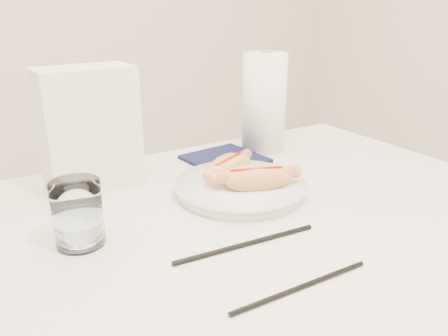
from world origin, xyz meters
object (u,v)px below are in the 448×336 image
plate (240,189)px  hotdog_left (229,167)px  napkin_box (90,129)px  water_glass (78,213)px  hotdog_right (256,178)px  table (229,248)px  paper_towel_roll (264,103)px

plate → hotdog_left: hotdog_left is taller
hotdog_left → napkin_box: napkin_box is taller
hotdog_left → water_glass: bearing=167.5°
napkin_box → plate: bearing=-41.8°
hotdog_right → hotdog_left: bearing=116.3°
plate → water_glass: 0.33m
water_glass → napkin_box: size_ratio=0.43×
hotdog_right → table: bearing=-133.1°
napkin_box → paper_towel_roll: size_ratio=0.99×
table → water_glass: (-0.24, 0.05, 0.11)m
napkin_box → paper_towel_roll: 0.44m
table → paper_towel_roll: 0.44m
hotdog_left → water_glass: water_glass is taller
water_glass → napkin_box: bearing=68.9°
water_glass → paper_towel_roll: 0.58m
table → hotdog_right: bearing=27.5°
water_glass → paper_towel_roll: (0.53, 0.24, 0.07)m
hotdog_left → hotdog_right: 0.08m
plate → hotdog_left: bearing=85.8°
plate → paper_towel_roll: bearing=45.3°
table → hotdog_right: 0.14m
plate → water_glass: water_glass is taller
hotdog_right → paper_towel_roll: size_ratio=0.65×
hotdog_left → napkin_box: 0.29m
table → paper_towel_roll: (0.28, 0.29, 0.18)m
napkin_box → hotdog_right: bearing=-44.9°
water_glass → paper_towel_roll: bearing=24.7°
napkin_box → paper_towel_roll: bearing=-0.4°
table → hotdog_left: bearing=58.3°
plate → water_glass: bearing=-174.0°
table → water_glass: size_ratio=11.44×
table → napkin_box: size_ratio=4.94×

